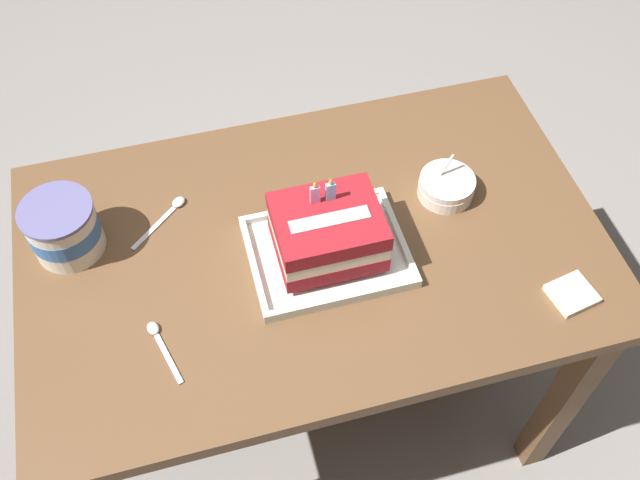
{
  "coord_description": "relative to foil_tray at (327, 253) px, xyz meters",
  "views": [
    {
      "loc": [
        -0.21,
        -0.82,
        1.95
      ],
      "look_at": [
        0.01,
        -0.02,
        0.81
      ],
      "focal_mm": 40.01,
      "sensor_mm": 36.0,
      "label": 1
    }
  ],
  "objects": [
    {
      "name": "serving_spoon_by_bowls",
      "position": [
        -0.35,
        -0.1,
        -0.0
      ],
      "size": [
        0.05,
        0.14,
        0.01
      ],
      "color": "silver",
      "rests_on": "dining_table"
    },
    {
      "name": "napkin_pile",
      "position": [
        0.43,
        -0.22,
        -0.0
      ],
      "size": [
        0.09,
        0.09,
        0.01
      ],
      "color": "silver",
      "rests_on": "dining_table"
    },
    {
      "name": "dining_table",
      "position": [
        -0.02,
        0.04,
        -0.12
      ],
      "size": [
        1.18,
        0.74,
        0.78
      ],
      "color": "brown",
      "rests_on": "ground_plane"
    },
    {
      "name": "serving_spoon_near_tray",
      "position": [
        -0.29,
        0.19,
        -0.0
      ],
      "size": [
        0.13,
        0.12,
        0.01
      ],
      "color": "silver",
      "rests_on": "dining_table"
    },
    {
      "name": "birthday_cake",
      "position": [
        0.0,
        0.0,
        0.07
      ],
      "size": [
        0.2,
        0.17,
        0.16
      ],
      "color": "maroon",
      "rests_on": "foil_tray"
    },
    {
      "name": "foil_tray",
      "position": [
        0.0,
        0.0,
        0.0
      ],
      "size": [
        0.31,
        0.25,
        0.02
      ],
      "color": "silver",
      "rests_on": "dining_table"
    },
    {
      "name": "bowl_stack",
      "position": [
        0.29,
        0.09,
        0.02
      ],
      "size": [
        0.12,
        0.12,
        0.09
      ],
      "color": "silver",
      "rests_on": "dining_table"
    },
    {
      "name": "ice_cream_tub",
      "position": [
        -0.49,
        0.15,
        0.05
      ],
      "size": [
        0.14,
        0.14,
        0.12
      ],
      "color": "silver",
      "rests_on": "dining_table"
    },
    {
      "name": "ground_plane",
      "position": [
        -0.02,
        0.04,
        -0.78
      ],
      "size": [
        8.0,
        8.0,
        0.0
      ],
      "primitive_type": "plane",
      "color": "gray"
    }
  ]
}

